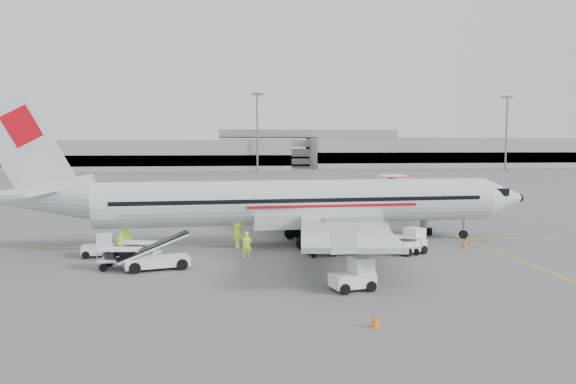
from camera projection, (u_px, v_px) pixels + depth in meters
name	position (u px, v px, depth m)	size (l,w,h in m)	color
ground	(291.00, 243.00, 43.27)	(360.00, 360.00, 0.00)	#56595B
stripe_lead	(291.00, 243.00, 43.27)	(44.00, 0.20, 0.01)	yellow
stripe_cross	(516.00, 260.00, 37.00)	(0.20, 20.00, 0.01)	yellow
terminal_west	(104.00, 156.00, 166.82)	(110.00, 22.00, 9.00)	gray
terminal_east	(439.00, 153.00, 194.59)	(90.00, 26.00, 10.00)	gray
parking_garage	(305.00, 147.00, 203.96)	(62.00, 24.00, 14.00)	slate
treeline	(235.00, 157.00, 216.19)	(300.00, 3.00, 6.00)	black
mast_center	(257.00, 133.00, 159.71)	(3.20, 1.20, 22.00)	slate
mast_east	(506.00, 134.00, 168.55)	(3.20, 1.20, 22.00)	slate
aircraft	(301.00, 172.00, 42.45)	(39.87, 31.25, 10.99)	silver
jet_bridge	(404.00, 201.00, 53.08)	(3.24, 17.29, 4.54)	white
belt_loader	(156.00, 247.00, 34.00)	(5.14, 1.93, 2.78)	white
tug_fore	(409.00, 241.00, 38.97)	(2.30, 1.31, 1.77)	white
tug_mid	(352.00, 274.00, 29.11)	(2.23, 1.28, 1.72)	white
tug_aft	(97.00, 246.00, 37.89)	(2.00, 1.14, 1.54)	white
cart_loaded_a	(120.00, 259.00, 34.16)	(2.45, 1.45, 1.28)	white
cart_loaded_b	(139.00, 252.00, 36.39)	(2.47, 1.46, 1.29)	white
cart_empty_a	(322.00, 248.00, 38.27)	(2.12, 1.25, 1.10)	white
cart_empty_b	(404.00, 245.00, 39.12)	(2.37, 1.40, 1.24)	white
cone_nose	(464.00, 244.00, 41.07)	(0.41, 0.41, 0.67)	orange
cone_port	(257.00, 213.00, 60.25)	(0.36, 0.36, 0.59)	orange
cone_stbd	(375.00, 319.00, 23.23)	(0.41, 0.41, 0.67)	orange
crew_a	(247.00, 245.00, 37.50)	(0.65, 0.42, 1.77)	#C1FF26
crew_b	(126.00, 238.00, 40.28)	(0.83, 0.65, 1.72)	#C1FF26
crew_c	(238.00, 235.00, 41.22)	(1.23, 0.71, 1.91)	#C1FF26
crew_d	(121.00, 244.00, 38.40)	(0.93, 0.39, 1.58)	#C1FF26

